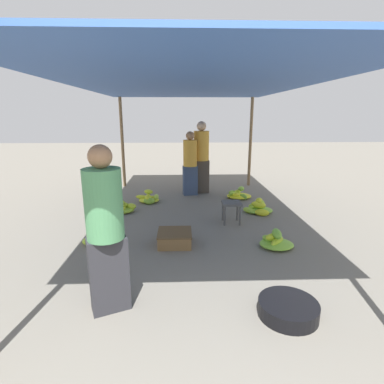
{
  "coord_description": "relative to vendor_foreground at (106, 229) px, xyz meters",
  "views": [
    {
      "loc": [
        -0.15,
        -1.7,
        1.92
      ],
      "look_at": [
        0.0,
        2.5,
        0.83
      ],
      "focal_mm": 28.0,
      "sensor_mm": 36.0,
      "label": 1
    }
  ],
  "objects": [
    {
      "name": "canopy_post_back_left",
      "position": [
        -0.85,
        5.46,
        0.32
      ],
      "size": [
        0.08,
        0.08,
        2.38
      ],
      "primitive_type": "cylinder",
      "color": "olive",
      "rests_on": "ground"
    },
    {
      "name": "canopy_post_back_right",
      "position": [
        2.61,
        5.46,
        0.32
      ],
      "size": [
        0.08,
        0.08,
        2.38
      ],
      "primitive_type": "cylinder",
      "color": "olive",
      "rests_on": "ground"
    },
    {
      "name": "canopy_tarp",
      "position": [
        0.88,
        2.39,
        1.53
      ],
      "size": [
        3.86,
        6.56,
        0.04
      ],
      "primitive_type": "cube",
      "color": "#33569E",
      "rests_on": "canopy_post_front_left"
    },
    {
      "name": "vendor_foreground",
      "position": [
        0.0,
        0.0,
        0.0
      ],
      "size": [
        0.46,
        0.46,
        1.67
      ],
      "color": "#2D2D33",
      "rests_on": "ground"
    },
    {
      "name": "stool",
      "position": [
        1.63,
        2.45,
        -0.55
      ],
      "size": [
        0.34,
        0.34,
        0.39
      ],
      "color": "#4C4C4C",
      "rests_on": "ground"
    },
    {
      "name": "basin_black",
      "position": [
        1.76,
        -0.18,
        -0.79
      ],
      "size": [
        0.58,
        0.58,
        0.15
      ],
      "color": "black",
      "rests_on": "ground"
    },
    {
      "name": "banana_pile_left_0",
      "position": [
        -0.5,
        3.14,
        -0.77
      ],
      "size": [
        0.58,
        0.46,
        0.26
      ],
      "color": "yellow",
      "rests_on": "ground"
    },
    {
      "name": "banana_pile_left_1",
      "position": [
        -0.6,
        1.63,
        -0.79
      ],
      "size": [
        0.4,
        0.42,
        0.18
      ],
      "color": "#C2D229",
      "rests_on": "ground"
    },
    {
      "name": "banana_pile_left_2",
      "position": [
        -0.0,
        3.84,
        -0.78
      ],
      "size": [
        0.55,
        0.5,
        0.29
      ],
      "color": "#C5D329",
      "rests_on": "ground"
    },
    {
      "name": "banana_pile_right_0",
      "position": [
        2.12,
        1.39,
        -0.77
      ],
      "size": [
        0.5,
        0.44,
        0.3
      ],
      "color": "#84B935",
      "rests_on": "ground"
    },
    {
      "name": "banana_pile_right_1",
      "position": [
        2.27,
        3.02,
        -0.77
      ],
      "size": [
        0.63,
        0.56,
        0.3
      ],
      "color": "#CED727",
      "rests_on": "ground"
    },
    {
      "name": "banana_pile_right_2",
      "position": [
        2.08,
        4.13,
        -0.79
      ],
      "size": [
        0.59,
        0.53,
        0.28
      ],
      "color": "#7DB636",
      "rests_on": "ground"
    },
    {
      "name": "crate_near",
      "position": [
        0.62,
        1.54,
        -0.76
      ],
      "size": [
        0.51,
        0.51,
        0.2
      ],
      "color": "brown",
      "rests_on": "ground"
    },
    {
      "name": "shopper_walking_mid",
      "position": [
        1.22,
        4.72,
        0.06
      ],
      "size": [
        0.4,
        0.38,
        1.77
      ],
      "color": "#4C4238",
      "rests_on": "ground"
    },
    {
      "name": "shopper_walking_far",
      "position": [
        0.94,
        4.48,
        -0.06
      ],
      "size": [
        0.38,
        0.38,
        1.55
      ],
      "color": "#384766",
      "rests_on": "ground"
    }
  ]
}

